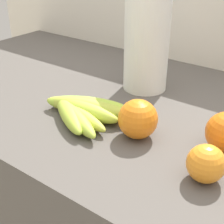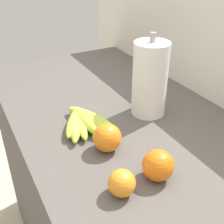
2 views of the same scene
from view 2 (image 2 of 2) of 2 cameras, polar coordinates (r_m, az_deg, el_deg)
banana_bunch at (r=0.93m, az=-5.66°, el=-1.73°), size 0.22×0.17×0.04m
orange_front at (r=0.81m, az=-0.97°, el=-5.08°), size 0.08×0.08×0.08m
orange_back_left at (r=0.73m, az=9.06°, el=-10.33°), size 0.08×0.08×0.08m
orange_right at (r=0.68m, az=1.92°, el=-13.83°), size 0.07×0.07×0.07m
paper_towel_roll at (r=0.96m, az=7.47°, el=6.40°), size 0.11×0.11×0.28m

